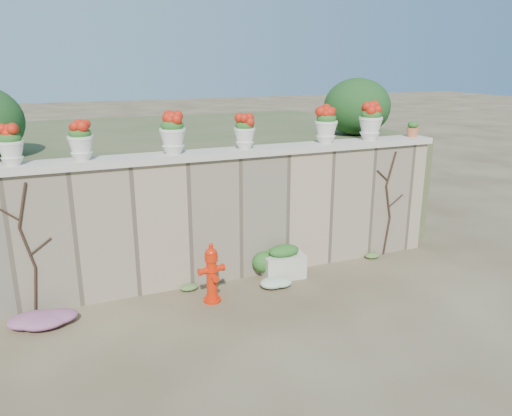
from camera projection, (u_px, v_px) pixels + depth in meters
name	position (u px, v px, depth m)	size (l,w,h in m)	color
ground	(256.00, 330.00, 6.60)	(80.00, 80.00, 0.00)	#483724
stone_wall	(212.00, 220.00, 7.90)	(8.00, 0.40, 2.00)	#9C8668
wall_cap	(211.00, 154.00, 7.60)	(8.10, 0.52, 0.10)	beige
raised_fill	(167.00, 177.00, 10.73)	(9.00, 6.00, 2.00)	#384C23
back_shrub_right	(357.00, 107.00, 9.78)	(1.30, 1.30, 1.10)	#143814
vine_left	(29.00, 249.00, 6.72)	(0.60, 0.04, 1.91)	black
vine_right	(389.00, 202.00, 8.90)	(0.60, 0.04, 1.91)	black
fire_hydrant	(212.00, 273.00, 7.26)	(0.39, 0.28, 0.91)	red
planter_box	(284.00, 262.00, 8.15)	(0.70, 0.45, 0.55)	beige
green_shrub	(268.00, 260.00, 8.15)	(0.62, 0.56, 0.59)	#1E5119
magenta_clump	(45.00, 320.00, 6.62)	(0.89, 0.59, 0.24)	#C226A7
white_flowers	(279.00, 281.00, 7.82)	(0.54, 0.44, 0.20)	white
urn_pot_0	(11.00, 146.00, 6.51)	(0.33, 0.33, 0.52)	silver
urn_pot_1	(81.00, 141.00, 6.83)	(0.35, 0.35, 0.54)	silver
urn_pot_2	(173.00, 134.00, 7.29)	(0.38, 0.38, 0.60)	silver
urn_pot_3	(245.00, 132.00, 7.72)	(0.33, 0.33, 0.52)	silver
urn_pot_4	(326.00, 125.00, 8.25)	(0.38, 0.38, 0.59)	silver
urn_pot_5	(371.00, 122.00, 8.56)	(0.40, 0.40, 0.63)	silver
terracotta_pot	(413.00, 130.00, 8.95)	(0.23, 0.23, 0.27)	#C6683C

